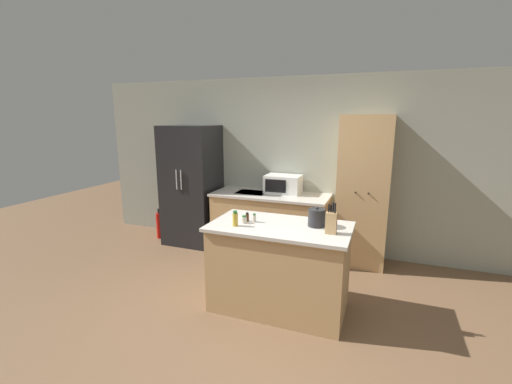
{
  "coord_description": "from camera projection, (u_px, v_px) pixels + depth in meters",
  "views": [
    {
      "loc": [
        1.05,
        -2.71,
        2.02
      ],
      "look_at": [
        -0.51,
        1.4,
        1.05
      ],
      "focal_mm": 24.0,
      "sensor_mm": 36.0,
      "label": 1
    }
  ],
  "objects": [
    {
      "name": "ground_plane",
      "position": [
        254.0,
        332.0,
        3.27
      ],
      "size": [
        14.0,
        14.0,
        0.0
      ],
      "primitive_type": "plane",
      "color": "brown"
    },
    {
      "name": "wall_back",
      "position": [
        310.0,
        166.0,
        5.12
      ],
      "size": [
        7.2,
        0.06,
        2.6
      ],
      "color": "#9EA393",
      "rests_on": "ground_plane"
    },
    {
      "name": "refrigerator",
      "position": [
        192.0,
        185.0,
        5.49
      ],
      "size": [
        0.81,
        0.72,
        1.89
      ],
      "color": "black",
      "rests_on": "ground_plane"
    },
    {
      "name": "back_counter",
      "position": [
        270.0,
        223.0,
        5.14
      ],
      "size": [
        1.72,
        0.71,
        0.91
      ],
      "color": "tan",
      "rests_on": "ground_plane"
    },
    {
      "name": "pantry_cabinet",
      "position": [
        363.0,
        192.0,
        4.63
      ],
      "size": [
        0.66,
        0.55,
        2.05
      ],
      "color": "tan",
      "rests_on": "ground_plane"
    },
    {
      "name": "kitchen_island",
      "position": [
        279.0,
        267.0,
        3.62
      ],
      "size": [
        1.44,
        0.8,
        0.93
      ],
      "color": "tan",
      "rests_on": "ground_plane"
    },
    {
      "name": "microwave",
      "position": [
        283.0,
        184.0,
        5.09
      ],
      "size": [
        0.52,
        0.37,
        0.27
      ],
      "color": "white",
      "rests_on": "back_counter"
    },
    {
      "name": "knife_block",
      "position": [
        331.0,
        222.0,
        3.24
      ],
      "size": [
        0.1,
        0.08,
        0.31
      ],
      "color": "tan",
      "rests_on": "kitchen_island"
    },
    {
      "name": "spice_bottle_tall_dark",
      "position": [
        247.0,
        217.0,
        3.64
      ],
      "size": [
        0.04,
        0.04,
        0.1
      ],
      "color": "#563319",
      "rests_on": "kitchen_island"
    },
    {
      "name": "spice_bottle_short_red",
      "position": [
        254.0,
        218.0,
        3.61
      ],
      "size": [
        0.04,
        0.04,
        0.09
      ],
      "color": "beige",
      "rests_on": "kitchen_island"
    },
    {
      "name": "spice_bottle_amber_oil",
      "position": [
        244.0,
        219.0,
        3.58
      ],
      "size": [
        0.06,
        0.06,
        0.08
      ],
      "color": "beige",
      "rests_on": "kitchen_island"
    },
    {
      "name": "spice_bottle_green_herb",
      "position": [
        235.0,
        219.0,
        3.48
      ],
      "size": [
        0.06,
        0.06,
        0.16
      ],
      "color": "gold",
      "rests_on": "kitchen_island"
    },
    {
      "name": "kettle",
      "position": [
        317.0,
        218.0,
        3.47
      ],
      "size": [
        0.17,
        0.17,
        0.2
      ],
      "color": "#232326",
      "rests_on": "kitchen_island"
    },
    {
      "name": "fire_extinguisher",
      "position": [
        160.0,
        225.0,
        5.8
      ],
      "size": [
        0.11,
        0.11,
        0.51
      ],
      "color": "red",
      "rests_on": "ground_plane"
    }
  ]
}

